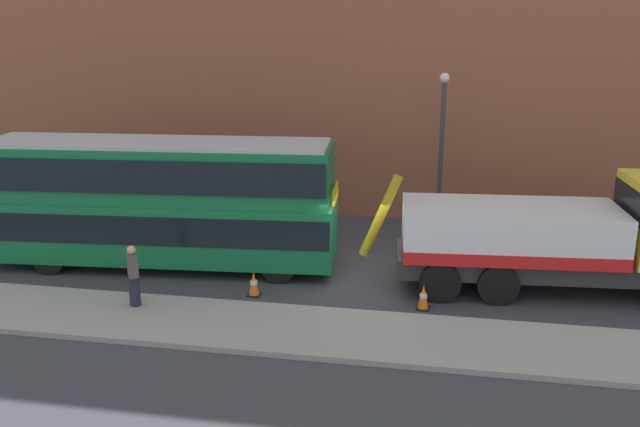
# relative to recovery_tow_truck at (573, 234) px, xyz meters

# --- Properties ---
(ground_plane) EXTENTS (120.00, 120.00, 0.00)m
(ground_plane) POSITION_rel_recovery_tow_truck_xyz_m (-5.96, 0.12, -1.76)
(ground_plane) COLOR #38383D
(near_kerb) EXTENTS (60.00, 2.80, 0.15)m
(near_kerb) POSITION_rel_recovery_tow_truck_xyz_m (-5.96, -4.08, -1.68)
(near_kerb) COLOR gray
(near_kerb) RESTS_ON ground_plane
(building_facade) EXTENTS (60.00, 1.50, 16.00)m
(building_facade) POSITION_rel_recovery_tow_truck_xyz_m (-5.96, 7.29, 6.31)
(building_facade) COLOR #935138
(building_facade) RESTS_ON ground_plane
(recovery_tow_truck) EXTENTS (10.22, 3.33, 3.67)m
(recovery_tow_truck) POSITION_rel_recovery_tow_truck_xyz_m (0.00, 0.00, 0.00)
(recovery_tow_truck) COLOR #2D2D2D
(recovery_tow_truck) RESTS_ON ground_plane
(double_decker_bus) EXTENTS (11.17, 3.40, 4.06)m
(double_decker_bus) POSITION_rel_recovery_tow_truck_xyz_m (-12.44, -0.04, 0.47)
(double_decker_bus) COLOR #146B38
(double_decker_bus) RESTS_ON ground_plane
(pedestrian_onlooker) EXTENTS (0.43, 0.48, 1.71)m
(pedestrian_onlooker) POSITION_rel_recovery_tow_truck_xyz_m (-11.82, -3.51, -0.77)
(pedestrian_onlooker) COLOR #232333
(pedestrian_onlooker) RESTS_ON near_kerb
(traffic_cone_near_bus) EXTENTS (0.36, 0.36, 0.72)m
(traffic_cone_near_bus) POSITION_rel_recovery_tow_truck_xyz_m (-8.92, -1.93, -1.42)
(traffic_cone_near_bus) COLOR orange
(traffic_cone_near_bus) RESTS_ON ground_plane
(traffic_cone_midway) EXTENTS (0.36, 0.36, 0.72)m
(traffic_cone_midway) POSITION_rel_recovery_tow_truck_xyz_m (-4.11, -2.02, -1.42)
(traffic_cone_midway) COLOR orange
(traffic_cone_midway) RESTS_ON ground_plane
(street_lamp) EXTENTS (0.36, 0.36, 5.83)m
(street_lamp) POSITION_rel_recovery_tow_truck_xyz_m (-3.84, 5.10, 1.71)
(street_lamp) COLOR #38383D
(street_lamp) RESTS_ON ground_plane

